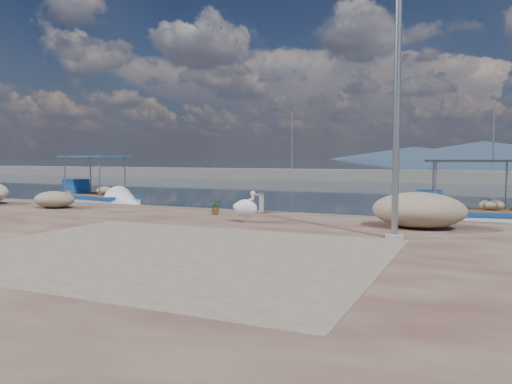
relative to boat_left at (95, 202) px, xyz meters
The scene contains 14 objects.
ground 13.38m from the boat_left, 35.93° to the right, with size 1400.00×1400.00×0.00m, color #162635.
quay 17.58m from the boat_left, 51.98° to the right, with size 44.00×22.00×0.50m, color #4C2520.
quay_patch 16.05m from the boat_left, 42.52° to the right, with size 9.00×7.00×0.01m, color gray.
breakwater 33.93m from the boat_left, 71.39° to the left, with size 120.00×2.20×7.50m.
mountains 642.40m from the boat_left, 88.64° to the left, with size 370.00×280.00×22.00m.
boat_left is the anchor object (origin of this frame).
boat_right 17.49m from the boat_left, ahead, with size 6.04×2.68×2.81m.
pelican 12.82m from the boat_left, 27.60° to the right, with size 1.02×0.56×0.97m.
lamp_post 17.82m from the boat_left, 23.99° to the right, with size 0.44×0.96×7.00m.
bollard_near 11.19m from the boat_left, 16.91° to the right, with size 0.23×0.23×0.71m.
bollard_far 4.63m from the boat_left, 60.38° to the right, with size 0.22×0.22×0.68m.
potted_plant 10.56m from the boat_left, 25.44° to the right, with size 0.45×0.39×0.50m, color #33722D.
net_pile_c 17.04m from the boat_left, 17.01° to the right, with size 2.58×1.84×1.01m, color tan.
net_pile_b 5.68m from the boat_left, 63.10° to the right, with size 1.69×1.32×0.66m, color tan.
Camera 1 is at (7.02, -11.74, 2.49)m, focal length 35.00 mm.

